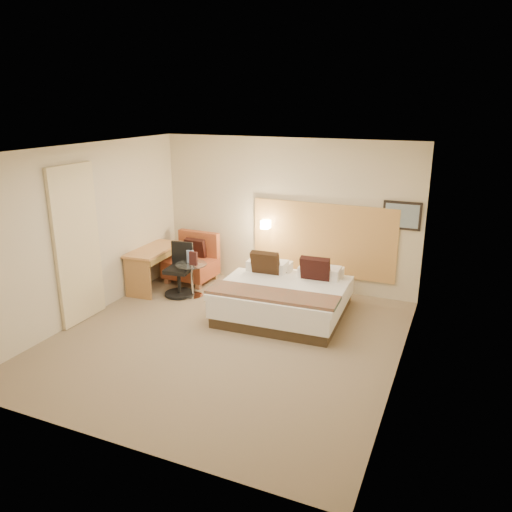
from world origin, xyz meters
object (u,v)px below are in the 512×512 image
at_px(bed, 285,296).
at_px(desk_chair, 180,274).
at_px(lounge_chair, 193,262).
at_px(desk, 155,257).
at_px(side_table, 192,278).

xyz_separation_m(bed, desk_chair, (-1.99, 0.07, 0.07)).
bearing_deg(desk_chair, bed, -1.94).
bearing_deg(lounge_chair, desk, -123.06).
relative_size(bed, side_table, 3.35).
height_order(lounge_chair, desk_chair, desk_chair).
bearing_deg(bed, desk, 176.02).
relative_size(desk, desk_chair, 1.35).
height_order(lounge_chair, side_table, lounge_chair).
distance_m(side_table, desk_chair, 0.25).
height_order(side_table, desk_chair, desk_chair).
xyz_separation_m(lounge_chair, desk_chair, (0.17, -0.74, 0.02)).
bearing_deg(lounge_chair, desk_chair, -77.14).
bearing_deg(bed, side_table, 177.83).
xyz_separation_m(bed, desk, (-2.58, 0.18, 0.29)).
distance_m(side_table, desk, 0.87).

